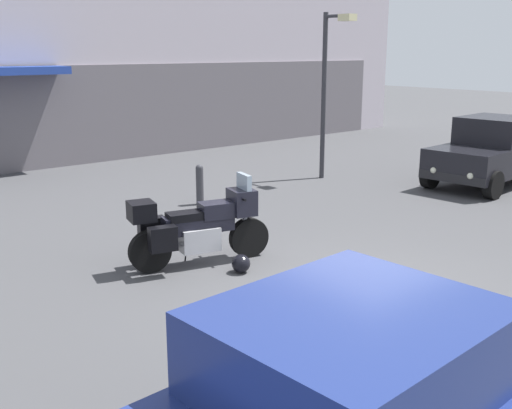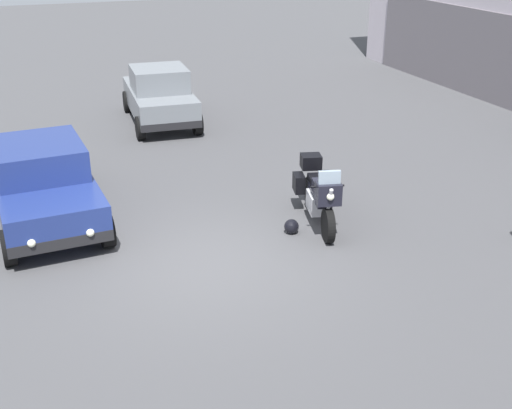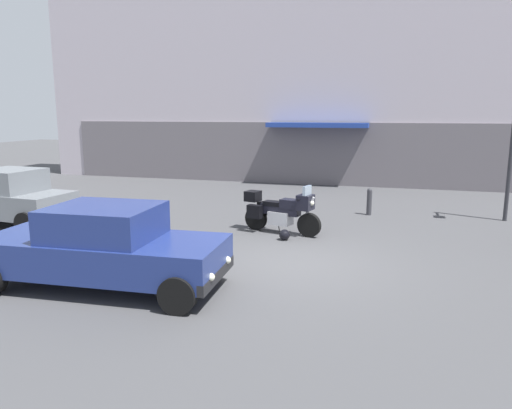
# 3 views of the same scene
# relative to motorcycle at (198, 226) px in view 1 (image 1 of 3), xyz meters

# --- Properties ---
(ground_plane) EXTENTS (80.00, 80.00, 0.00)m
(ground_plane) POSITION_rel_motorcycle_xyz_m (0.85, -2.50, -0.62)
(ground_plane) COLOR #424244
(motorcycle) EXTENTS (2.23, 1.04, 1.36)m
(motorcycle) POSITION_rel_motorcycle_xyz_m (0.00, 0.00, 0.00)
(motorcycle) COLOR black
(motorcycle) RESTS_ON ground
(helmet) EXTENTS (0.28, 0.28, 0.28)m
(helmet) POSITION_rel_motorcycle_xyz_m (0.28, -0.70, -0.48)
(helmet) COLOR black
(helmet) RESTS_ON ground
(car_hatchback_near) EXTENTS (3.96, 2.03, 1.64)m
(car_hatchback_near) POSITION_rel_motorcycle_xyz_m (8.87, 0.23, 0.19)
(car_hatchback_near) COLOR black
(car_hatchback_near) RESTS_ON ground
(streetlamp_curbside) EXTENTS (0.28, 0.94, 4.10)m
(streetlamp_curbside) POSITION_rel_motorcycle_xyz_m (6.21, 3.24, 1.93)
(streetlamp_curbside) COLOR #2D2D33
(streetlamp_curbside) RESTS_ON ground
(bollard_curbside) EXTENTS (0.16, 0.16, 0.87)m
(bollard_curbside) POSITION_rel_motorcycle_xyz_m (2.18, 3.11, -0.16)
(bollard_curbside) COLOR #333338
(bollard_curbside) RESTS_ON ground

